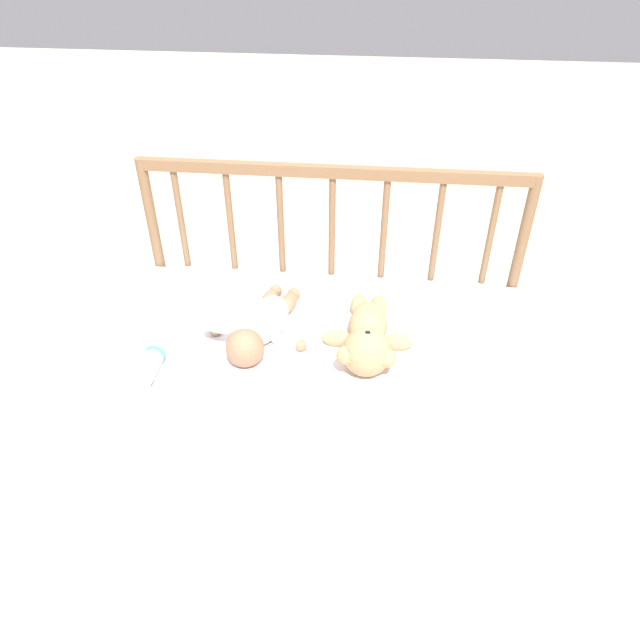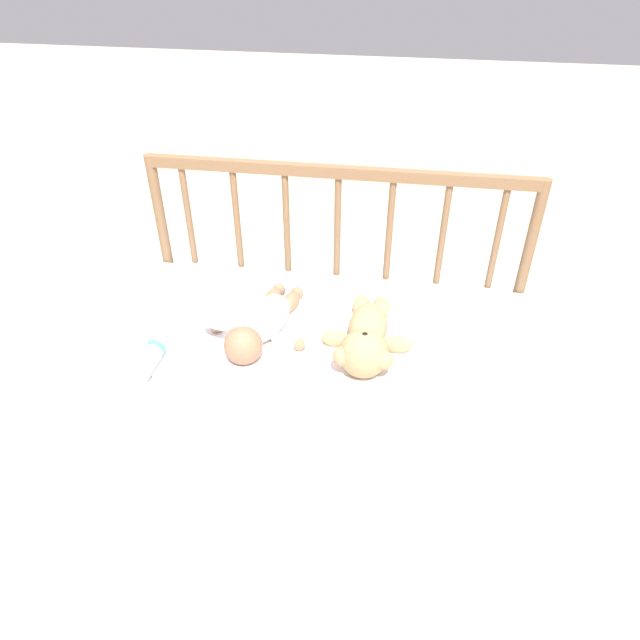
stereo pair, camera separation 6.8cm
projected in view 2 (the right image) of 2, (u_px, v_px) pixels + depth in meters
ground_plane at (320, 440)px, 1.97m from camera, size 12.00×12.00×0.00m
crib_mattress at (320, 392)px, 1.83m from camera, size 1.27×0.68×0.45m
crib_rail at (337, 238)px, 1.90m from camera, size 1.27×0.04×0.84m
blanket at (314, 333)px, 1.71m from camera, size 0.82×0.52×0.01m
teddy_bear at (366, 338)px, 1.61m from camera, size 0.26×0.40×0.14m
baby at (262, 323)px, 1.68m from camera, size 0.32×0.41×0.11m
baby_bottle at (150, 358)px, 1.58m from camera, size 0.06×0.14×0.06m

